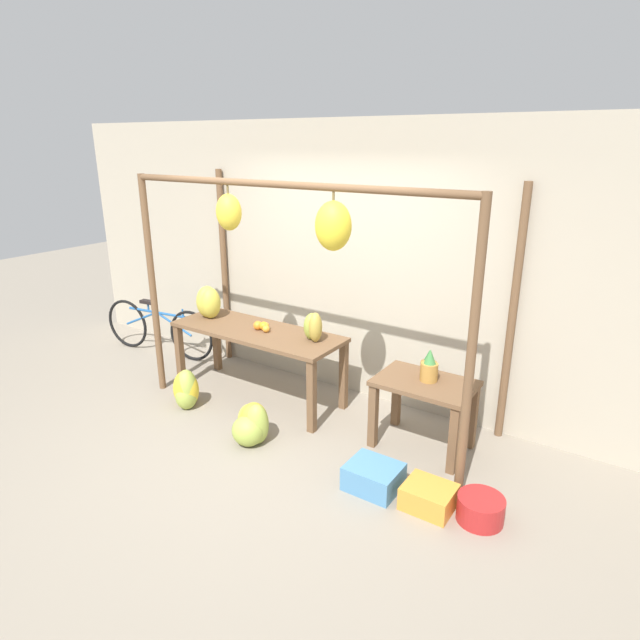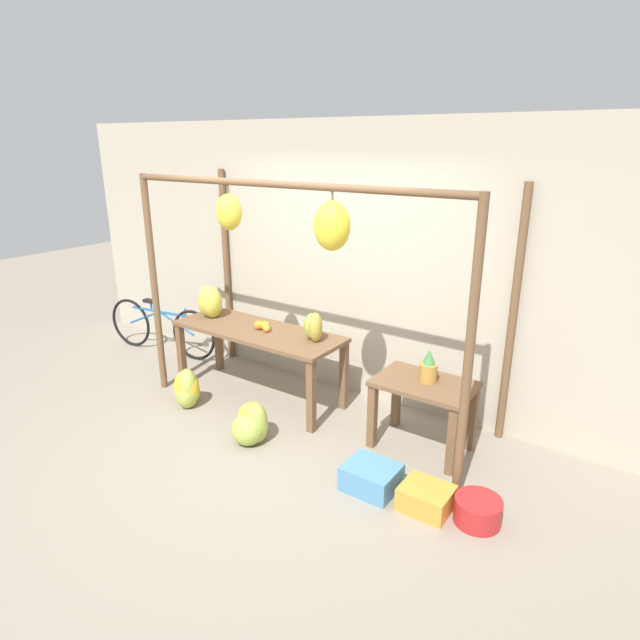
{
  "view_description": "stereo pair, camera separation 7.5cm",
  "coord_description": "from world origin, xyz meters",
  "px_view_note": "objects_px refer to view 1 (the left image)",
  "views": [
    {
      "loc": [
        2.74,
        -3.05,
        2.59
      ],
      "look_at": [
        0.12,
        0.86,
        1.01
      ],
      "focal_mm": 30.0,
      "sensor_mm": 36.0,
      "label": 1
    },
    {
      "loc": [
        2.8,
        -3.01,
        2.59
      ],
      "look_at": [
        0.12,
        0.86,
        1.01
      ],
      "focal_mm": 30.0,
      "sensor_mm": 36.0,
      "label": 2
    }
  ],
  "objects_px": {
    "pineapple_cluster": "(429,368)",
    "blue_bucket": "(480,509)",
    "banana_pile_ground_right": "(252,424)",
    "fruit_crate_white": "(374,477)",
    "banana_pile_ground_left": "(187,390)",
    "parked_bicycle": "(158,328)",
    "orange_pile": "(263,326)",
    "papaya_pile": "(314,327)",
    "fruit_crate_purple": "(429,497)",
    "banana_pile_on_table": "(209,302)"
  },
  "relations": [
    {
      "from": "banana_pile_ground_right",
      "to": "fruit_crate_white",
      "type": "distance_m",
      "value": 1.24
    },
    {
      "from": "fruit_crate_white",
      "to": "parked_bicycle",
      "type": "xyz_separation_m",
      "value": [
        -3.61,
        0.95,
        0.24
      ]
    },
    {
      "from": "banana_pile_ground_right",
      "to": "papaya_pile",
      "type": "xyz_separation_m",
      "value": [
        0.13,
        0.79,
        0.73
      ]
    },
    {
      "from": "blue_bucket",
      "to": "parked_bicycle",
      "type": "bearing_deg",
      "value": 168.99
    },
    {
      "from": "fruit_crate_white",
      "to": "banana_pile_ground_left",
      "type": "bearing_deg",
      "value": 176.55
    },
    {
      "from": "banana_pile_on_table",
      "to": "fruit_crate_purple",
      "type": "height_order",
      "value": "banana_pile_on_table"
    },
    {
      "from": "banana_pile_ground_right",
      "to": "parked_bicycle",
      "type": "bearing_deg",
      "value": 158.03
    },
    {
      "from": "banana_pile_ground_left",
      "to": "parked_bicycle",
      "type": "bearing_deg",
      "value": 149.35
    },
    {
      "from": "banana_pile_ground_left",
      "to": "parked_bicycle",
      "type": "distance_m",
      "value": 1.61
    },
    {
      "from": "orange_pile",
      "to": "papaya_pile",
      "type": "height_order",
      "value": "papaya_pile"
    },
    {
      "from": "pineapple_cluster",
      "to": "papaya_pile",
      "type": "bearing_deg",
      "value": -178.47
    },
    {
      "from": "pineapple_cluster",
      "to": "blue_bucket",
      "type": "height_order",
      "value": "pineapple_cluster"
    },
    {
      "from": "blue_bucket",
      "to": "parked_bicycle",
      "type": "distance_m",
      "value": 4.51
    },
    {
      "from": "banana_pile_ground_left",
      "to": "fruit_crate_white",
      "type": "bearing_deg",
      "value": -3.45
    },
    {
      "from": "orange_pile",
      "to": "banana_pile_on_table",
      "type": "bearing_deg",
      "value": -179.96
    },
    {
      "from": "papaya_pile",
      "to": "fruit_crate_purple",
      "type": "bearing_deg",
      "value": -26.18
    },
    {
      "from": "pineapple_cluster",
      "to": "blue_bucket",
      "type": "xyz_separation_m",
      "value": [
        0.75,
        -0.72,
        -0.65
      ]
    },
    {
      "from": "fruit_crate_white",
      "to": "papaya_pile",
      "type": "height_order",
      "value": "papaya_pile"
    },
    {
      "from": "blue_bucket",
      "to": "papaya_pile",
      "type": "xyz_separation_m",
      "value": [
        -1.92,
        0.69,
        0.8
      ]
    },
    {
      "from": "blue_bucket",
      "to": "fruit_crate_white",
      "type": "bearing_deg",
      "value": -173.55
    },
    {
      "from": "banana_pile_on_table",
      "to": "fruit_crate_white",
      "type": "relative_size",
      "value": 0.86
    },
    {
      "from": "fruit_crate_white",
      "to": "papaya_pile",
      "type": "bearing_deg",
      "value": 144.59
    },
    {
      "from": "orange_pile",
      "to": "banana_pile_ground_right",
      "type": "bearing_deg",
      "value": -57.99
    },
    {
      "from": "parked_bicycle",
      "to": "papaya_pile",
      "type": "distance_m",
      "value": 2.57
    },
    {
      "from": "banana_pile_on_table",
      "to": "blue_bucket",
      "type": "bearing_deg",
      "value": -11.18
    },
    {
      "from": "blue_bucket",
      "to": "fruit_crate_purple",
      "type": "xyz_separation_m",
      "value": [
        -0.36,
        -0.07,
        -0.0
      ]
    },
    {
      "from": "banana_pile_on_table",
      "to": "parked_bicycle",
      "type": "distance_m",
      "value": 1.32
    },
    {
      "from": "fruit_crate_white",
      "to": "papaya_pile",
      "type": "relative_size",
      "value": 1.38
    },
    {
      "from": "parked_bicycle",
      "to": "fruit_crate_purple",
      "type": "xyz_separation_m",
      "value": [
        4.06,
        -0.93,
        -0.25
      ]
    },
    {
      "from": "orange_pile",
      "to": "fruit_crate_purple",
      "type": "bearing_deg",
      "value": -18.43
    },
    {
      "from": "orange_pile",
      "to": "blue_bucket",
      "type": "distance_m",
      "value": 2.69
    },
    {
      "from": "pineapple_cluster",
      "to": "banana_pile_ground_left",
      "type": "bearing_deg",
      "value": -163.44
    },
    {
      "from": "banana_pile_on_table",
      "to": "fruit_crate_purple",
      "type": "xyz_separation_m",
      "value": [
        2.9,
        -0.72,
        -0.84
      ]
    },
    {
      "from": "pineapple_cluster",
      "to": "banana_pile_ground_left",
      "type": "height_order",
      "value": "pineapple_cluster"
    },
    {
      "from": "blue_bucket",
      "to": "banana_pile_ground_right",
      "type": "bearing_deg",
      "value": -177.33
    },
    {
      "from": "parked_bicycle",
      "to": "pineapple_cluster",
      "type": "bearing_deg",
      "value": -2.12
    },
    {
      "from": "banana_pile_ground_right",
      "to": "papaya_pile",
      "type": "distance_m",
      "value": 1.08
    },
    {
      "from": "banana_pile_ground_right",
      "to": "blue_bucket",
      "type": "xyz_separation_m",
      "value": [
        2.05,
        0.1,
        -0.08
      ]
    },
    {
      "from": "pineapple_cluster",
      "to": "blue_bucket",
      "type": "relative_size",
      "value": 0.86
    },
    {
      "from": "pineapple_cluster",
      "to": "blue_bucket",
      "type": "distance_m",
      "value": 1.23
    },
    {
      "from": "fruit_crate_white",
      "to": "fruit_crate_purple",
      "type": "distance_m",
      "value": 0.45
    },
    {
      "from": "fruit_crate_purple",
      "to": "fruit_crate_white",
      "type": "bearing_deg",
      "value": -177.51
    },
    {
      "from": "banana_pile_on_table",
      "to": "banana_pile_ground_right",
      "type": "height_order",
      "value": "banana_pile_on_table"
    },
    {
      "from": "parked_bicycle",
      "to": "fruit_crate_purple",
      "type": "distance_m",
      "value": 4.17
    },
    {
      "from": "fruit_crate_purple",
      "to": "blue_bucket",
      "type": "bearing_deg",
      "value": 11.29
    },
    {
      "from": "orange_pile",
      "to": "fruit_crate_white",
      "type": "bearing_deg",
      "value": -23.44
    },
    {
      "from": "banana_pile_on_table",
      "to": "orange_pile",
      "type": "distance_m",
      "value": 0.76
    },
    {
      "from": "fruit_crate_white",
      "to": "papaya_pile",
      "type": "xyz_separation_m",
      "value": [
        -1.1,
        0.79,
        0.79
      ]
    },
    {
      "from": "parked_bicycle",
      "to": "fruit_crate_white",
      "type": "bearing_deg",
      "value": -14.79
    },
    {
      "from": "banana_pile_ground_right",
      "to": "orange_pile",
      "type": "bearing_deg",
      "value": 122.01
    }
  ]
}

